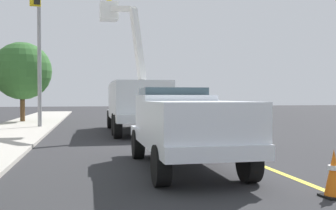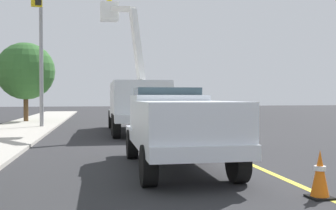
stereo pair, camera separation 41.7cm
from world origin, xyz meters
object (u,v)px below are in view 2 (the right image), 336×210
at_px(traffic_signal_mast, 37,20).
at_px(traffic_cone_mid_front, 159,120).
at_px(utility_bucket_truck, 135,101).
at_px(passing_minivan, 187,108).
at_px(traffic_cone_leading, 320,174).
at_px(service_pickup_truck, 177,124).

bearing_deg(traffic_signal_mast, traffic_cone_mid_front, -70.35).
height_order(utility_bucket_truck, traffic_signal_mast, traffic_signal_mast).
xyz_separation_m(utility_bucket_truck, passing_minivan, (8.35, -5.03, -0.64)).
distance_m(passing_minivan, traffic_cone_leading, 22.50).
relative_size(traffic_cone_leading, traffic_cone_mid_front, 1.17).
xyz_separation_m(utility_bucket_truck, traffic_cone_mid_front, (4.27, -2.11, -1.25)).
height_order(traffic_cone_leading, traffic_cone_mid_front, traffic_cone_leading).
height_order(passing_minivan, traffic_cone_leading, passing_minivan).
bearing_deg(utility_bucket_truck, traffic_cone_leading, -174.05).
distance_m(service_pickup_truck, traffic_signal_mast, 13.93).
distance_m(utility_bucket_truck, passing_minivan, 9.77).
xyz_separation_m(service_pickup_truck, traffic_signal_mast, (12.25, 4.62, 4.77)).
height_order(service_pickup_truck, passing_minivan, service_pickup_truck).
height_order(utility_bucket_truck, service_pickup_truck, utility_bucket_truck).
height_order(service_pickup_truck, traffic_cone_leading, service_pickup_truck).
bearing_deg(service_pickup_truck, traffic_cone_leading, -151.72).
bearing_deg(traffic_signal_mast, traffic_cone_leading, -157.61).
height_order(utility_bucket_truck, traffic_cone_mid_front, utility_bucket_truck).
height_order(utility_bucket_truck, passing_minivan, utility_bucket_truck).
distance_m(utility_bucket_truck, traffic_cone_leading, 13.98).
relative_size(utility_bucket_truck, traffic_signal_mast, 1.00).
bearing_deg(utility_bucket_truck, traffic_signal_mast, 70.76).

